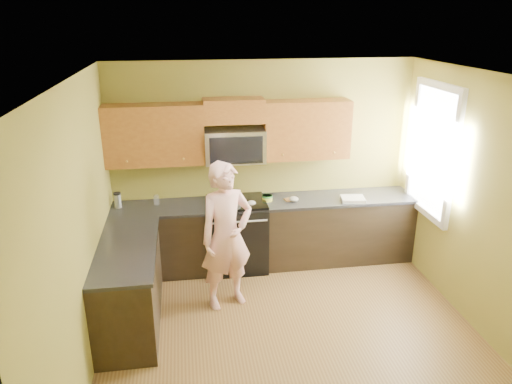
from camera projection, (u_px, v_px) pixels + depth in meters
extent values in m
plane|color=brown|center=(294.00, 340.00, 5.06)|extent=(4.00, 4.00, 0.00)
plane|color=white|center=(302.00, 79.00, 4.12)|extent=(4.00, 4.00, 0.00)
plane|color=olive|center=(263.00, 163.00, 6.45)|extent=(4.00, 0.00, 4.00)
plane|color=olive|center=(379.00, 363.00, 2.74)|extent=(4.00, 0.00, 4.00)
plane|color=olive|center=(80.00, 237.00, 4.30)|extent=(0.00, 4.00, 4.00)
plane|color=olive|center=(489.00, 210.00, 4.88)|extent=(0.00, 4.00, 4.00)
cube|color=black|center=(266.00, 234.00, 6.48)|extent=(4.00, 0.60, 0.88)
cube|color=black|center=(130.00, 287.00, 5.22)|extent=(0.60, 1.60, 0.88)
cube|color=black|center=(266.00, 202.00, 6.31)|extent=(4.00, 0.62, 0.04)
cube|color=black|center=(127.00, 249.00, 5.06)|extent=(0.62, 1.60, 0.04)
cube|color=brown|center=(234.00, 110.00, 5.98)|extent=(0.76, 0.33, 0.30)
imported|color=#F37D79|center=(226.00, 236.00, 5.42)|extent=(0.74, 0.61, 1.74)
cube|color=#B27F47|center=(289.00, 200.00, 6.33)|extent=(0.13, 0.13, 0.01)
ellipsoid|color=silver|center=(251.00, 203.00, 6.16)|extent=(0.13, 0.14, 0.06)
ellipsoid|color=silver|center=(294.00, 199.00, 6.28)|extent=(0.14, 0.15, 0.07)
cube|color=white|center=(353.00, 199.00, 6.30)|extent=(0.33, 0.28, 0.05)
cylinder|color=silver|center=(156.00, 200.00, 6.19)|extent=(0.08, 0.08, 0.12)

